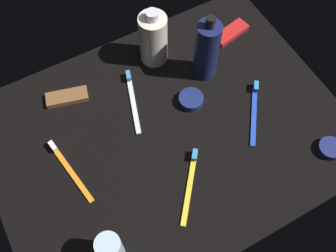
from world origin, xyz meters
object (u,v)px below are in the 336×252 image
toothbrush_blue (254,109)px  snack_bar_red (231,33)px  cream_tin_left (191,100)px  toothbrush_orange (68,167)px  bodywash_bottle (153,39)px  toothbrush_white (132,98)px  toothbrush_yellow (190,182)px  lotion_bottle (207,50)px  deodorant_stick (111,250)px  snack_bar_brown (67,97)px  cream_tin_right (330,148)px

toothbrush_blue → snack_bar_red: toothbrush_blue is taller
toothbrush_blue → cream_tin_left: 15.84cm
toothbrush_orange → cream_tin_left: bearing=3.3°
cream_tin_left → toothbrush_orange: bearing=-176.7°
bodywash_bottle → toothbrush_white: bodywash_bottle is taller
toothbrush_yellow → toothbrush_orange: same height
snack_bar_red → lotion_bottle: bearing=-162.3°
deodorant_stick → cream_tin_left: (32.92, 24.60, -4.35)cm
toothbrush_blue → snack_bar_brown: 46.94cm
lotion_bottle → toothbrush_white: 21.90cm
snack_bar_brown → cream_tin_right: (48.68, -43.08, 0.14)cm
cream_tin_left → cream_tin_right: size_ratio=1.10×
bodywash_bottle → snack_bar_brown: 26.27cm
toothbrush_white → cream_tin_left: 14.75cm
toothbrush_orange → deodorant_stick: bearing=-87.6°
deodorant_stick → toothbrush_yellow: size_ratio=0.73×
toothbrush_orange → cream_tin_right: size_ratio=3.17×
toothbrush_yellow → toothbrush_blue: 25.13cm
toothbrush_yellow → snack_bar_brown: 37.82cm
toothbrush_yellow → toothbrush_white: size_ratio=0.84×
cream_tin_left → snack_bar_brown: bearing=149.3°
toothbrush_orange → toothbrush_white: bearing=24.6°
snack_bar_red → cream_tin_left: cream_tin_left is taller
deodorant_stick → snack_bar_brown: deodorant_stick is taller
toothbrush_yellow → toothbrush_orange: (-22.85, 16.51, 0.00)cm
deodorant_stick → toothbrush_blue: size_ratio=0.71×
toothbrush_yellow → toothbrush_white: same height
toothbrush_white → snack_bar_red: 33.83cm
deodorant_stick → lotion_bottle: bearing=37.4°
lotion_bottle → cream_tin_left: (-7.78, -6.47, -7.71)cm
toothbrush_orange → cream_tin_right: bearing=-24.4°
toothbrush_blue → cream_tin_right: toothbrush_blue is taller
toothbrush_white → deodorant_stick: bearing=-122.2°
toothbrush_yellow → cream_tin_right: size_ratio=2.61×
snack_bar_red → toothbrush_orange: bearing=-175.5°
snack_bar_red → snack_bar_brown: size_ratio=1.00×
toothbrush_blue → snack_bar_red: 24.83cm
deodorant_stick → toothbrush_orange: (-0.93, 22.65, -4.79)cm
toothbrush_blue → cream_tin_right: size_ratio=2.68×
bodywash_bottle → cream_tin_right: size_ratio=2.95×
toothbrush_blue → toothbrush_white: size_ratio=0.87×
snack_bar_brown → toothbrush_yellow: bearing=-50.1°
toothbrush_white → snack_bar_red: bearing=10.1°
snack_bar_brown → deodorant_stick: bearing=-83.4°
deodorant_stick → snack_bar_red: bearing=35.5°
deodorant_stick → cream_tin_right: deodorant_stick is taller
cream_tin_right → deodorant_stick: bearing=177.3°
toothbrush_yellow → toothbrush_orange: size_ratio=0.82×
cream_tin_left → bodywash_bottle: bearing=94.9°
toothbrush_yellow → bodywash_bottle: bearing=74.9°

